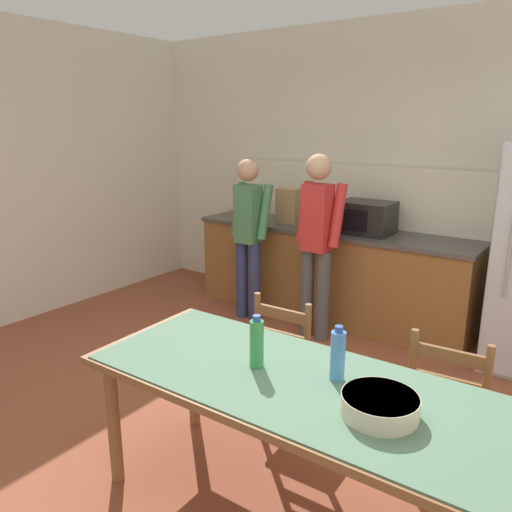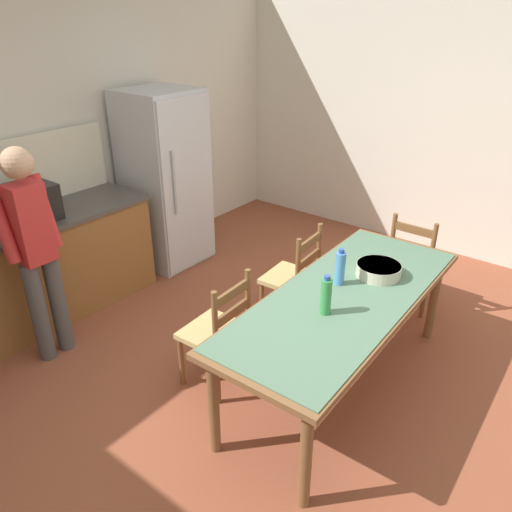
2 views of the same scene
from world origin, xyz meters
name	(u,v)px [view 1 (image 1 of 2)]	position (x,y,z in m)	size (l,w,h in m)	color
ground_plane	(262,454)	(0.00, 0.00, 0.00)	(8.32, 8.32, 0.00)	brown
wall_back	(425,176)	(0.00, 2.66, 1.45)	(6.52, 0.12, 2.90)	silver
kitchen_counter	(329,272)	(-0.74, 2.23, 0.47)	(2.86, 0.66, 0.93)	brown
counter_splashback	(347,194)	(-0.74, 2.54, 1.23)	(2.82, 0.03, 0.60)	#EFE8CB
microwave	(365,217)	(-0.38, 2.21, 1.08)	(0.50, 0.39, 0.30)	black
paper_bag	(289,206)	(-1.22, 2.20, 1.11)	(0.24, 0.16, 0.36)	tan
dining_table	(305,397)	(0.46, -0.30, 0.70)	(2.21, 0.90, 0.77)	brown
bottle_near_centre	(257,343)	(0.18, -0.31, 0.90)	(0.07, 0.07, 0.27)	green
bottle_off_centre	(338,355)	(0.56, -0.19, 0.90)	(0.07, 0.07, 0.27)	#4C8ED6
serving_bowl	(380,404)	(0.84, -0.36, 0.82)	(0.32, 0.32, 0.09)	beige
chair_side_far_left	(292,360)	(-0.05, 0.40, 0.44)	(0.44, 0.42, 0.91)	brown
chair_side_far_right	(448,408)	(0.94, 0.43, 0.44)	(0.45, 0.43, 0.91)	brown
person_at_sink	(249,231)	(-1.37, 1.71, 0.90)	(0.40, 0.28, 1.61)	navy
person_at_counter	(317,238)	(-0.60, 1.69, 0.95)	(0.42, 0.29, 1.68)	#4C4C4C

